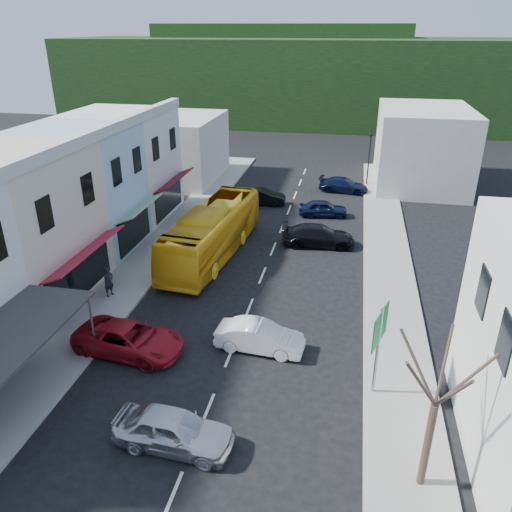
# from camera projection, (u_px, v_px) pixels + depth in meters

# --- Properties ---
(ground) EXTENTS (120.00, 120.00, 0.00)m
(ground) POSITION_uv_depth(u_px,v_px,m) (231.00, 353.00, 23.02)
(ground) COLOR black
(ground) RESTS_ON ground
(sidewalk_left) EXTENTS (3.00, 52.00, 0.15)m
(sidewalk_left) POSITION_uv_depth(u_px,v_px,m) (157.00, 251.00, 33.21)
(sidewalk_left) COLOR gray
(sidewalk_left) RESTS_ON ground
(sidewalk_right) EXTENTS (3.00, 52.00, 0.15)m
(sidewalk_right) POSITION_uv_depth(u_px,v_px,m) (388.00, 270.00, 30.57)
(sidewalk_right) COLOR gray
(sidewalk_right) RESTS_ON ground
(shopfront_row) EXTENTS (8.25, 30.00, 8.00)m
(shopfront_row) POSITION_uv_depth(u_px,v_px,m) (35.00, 216.00, 27.98)
(shopfront_row) COLOR silver
(shopfront_row) RESTS_ON ground
(distant_block_left) EXTENTS (8.00, 10.00, 6.00)m
(distant_block_left) POSITION_uv_depth(u_px,v_px,m) (176.00, 148.00, 47.90)
(distant_block_left) COLOR #B7B2A8
(distant_block_left) RESTS_ON ground
(distant_block_right) EXTENTS (8.00, 12.00, 7.00)m
(distant_block_right) POSITION_uv_depth(u_px,v_px,m) (422.00, 147.00, 46.32)
(distant_block_right) COLOR #B7B2A8
(distant_block_right) RESTS_ON ground
(hillside) EXTENTS (80.00, 26.00, 14.00)m
(hillside) POSITION_uv_depth(u_px,v_px,m) (320.00, 74.00, 78.38)
(hillside) COLOR black
(hillside) RESTS_ON ground
(bus) EXTENTS (3.62, 11.79, 3.10)m
(bus) POSITION_uv_depth(u_px,v_px,m) (213.00, 233.00, 32.11)
(bus) COLOR yellow
(bus) RESTS_ON ground
(car_silver) EXTENTS (4.51, 2.09, 1.40)m
(car_silver) POSITION_uv_depth(u_px,v_px,m) (174.00, 431.00, 17.65)
(car_silver) COLOR silver
(car_silver) RESTS_ON ground
(car_white) EXTENTS (4.52, 2.13, 1.40)m
(car_white) POSITION_uv_depth(u_px,v_px,m) (260.00, 337.00, 22.98)
(car_white) COLOR silver
(car_white) RESTS_ON ground
(car_red) EXTENTS (4.80, 2.45, 1.40)m
(car_red) POSITION_uv_depth(u_px,v_px,m) (129.00, 339.00, 22.78)
(car_red) COLOR maroon
(car_red) RESTS_ON ground
(car_black_near) EXTENTS (4.64, 2.23, 1.40)m
(car_black_near) POSITION_uv_depth(u_px,v_px,m) (318.00, 236.00, 33.95)
(car_black_near) COLOR black
(car_black_near) RESTS_ON ground
(car_navy_mid) EXTENTS (4.60, 2.38, 1.40)m
(car_navy_mid) POSITION_uv_depth(u_px,v_px,m) (323.00, 208.00, 39.18)
(car_navy_mid) COLOR black
(car_navy_mid) RESTS_ON ground
(car_black_far) EXTENTS (4.52, 2.13, 1.40)m
(car_black_far) POSITION_uv_depth(u_px,v_px,m) (261.00, 196.00, 41.82)
(car_black_far) COLOR black
(car_black_far) RESTS_ON ground
(car_navy_far) EXTENTS (4.70, 2.40, 1.40)m
(car_navy_far) POSITION_uv_depth(u_px,v_px,m) (343.00, 184.00, 44.96)
(car_navy_far) COLOR black
(car_navy_far) RESTS_ON ground
(pedestrian_left) EXTENTS (0.58, 0.70, 1.70)m
(pedestrian_left) POSITION_uv_depth(u_px,v_px,m) (109.00, 282.00, 27.25)
(pedestrian_left) COLOR black
(pedestrian_left) RESTS_ON sidewalk_left
(direction_sign) EXTENTS (1.29, 1.95, 4.06)m
(direction_sign) POSITION_uv_depth(u_px,v_px,m) (377.00, 353.00, 19.61)
(direction_sign) COLOR #0C592E
(direction_sign) RESTS_ON ground
(street_tree) EXTENTS (3.07, 3.07, 6.74)m
(street_tree) POSITION_uv_depth(u_px,v_px,m) (435.00, 405.00, 14.98)
(street_tree) COLOR #352720
(street_tree) RESTS_ON ground
(traffic_signal) EXTENTS (1.26, 1.39, 5.11)m
(traffic_signal) POSITION_uv_depth(u_px,v_px,m) (369.00, 159.00, 46.03)
(traffic_signal) COLOR black
(traffic_signal) RESTS_ON ground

